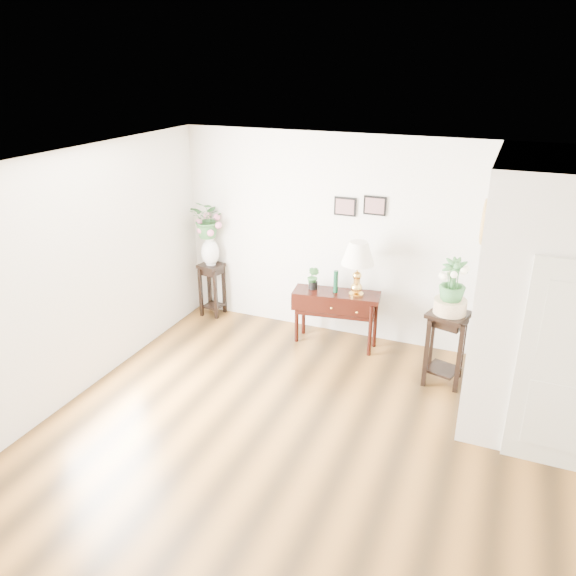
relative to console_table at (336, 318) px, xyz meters
The scene contains 20 objects.
floor 2.46m from the console_table, 75.49° to the right, with size 6.00×5.50×0.02m, color brown.
ceiling 3.42m from the console_table, 75.49° to the right, with size 6.00×5.50×0.02m, color white.
wall_back 1.25m from the console_table, 33.29° to the left, with size 6.00×0.02×2.80m, color silver.
wall_front 5.24m from the console_table, 83.20° to the right, with size 6.00×0.02×2.80m, color silver.
wall_left 3.50m from the console_table, 135.50° to the right, with size 0.02×5.50×2.80m, color silver.
partition 2.95m from the console_table, 12.00° to the right, with size 1.80×1.95×2.80m, color silver.
door 3.20m from the console_table, 30.19° to the right, with size 0.90×0.05×2.10m, color beige.
art_print_left 1.51m from the console_table, 96.29° to the left, with size 0.30×0.02×0.25m, color black.
art_print_right 1.60m from the console_table, 46.65° to the left, with size 0.30×0.02×0.25m, color black.
wall_ornament 2.47m from the console_table, 14.30° to the right, with size 0.51×0.51×0.07m, color #DAB161.
console_table is the anchor object (origin of this frame).
table_lamp 0.78m from the console_table, ahead, with size 0.43×0.43×0.75m, color #DCAE50.
green_vase 0.56m from the console_table, behind, with size 0.06×0.06×0.30m, color #0C3521.
potted_plant 0.64m from the console_table, behind, with size 0.17×0.14×0.31m, color #316833.
plant_stand_a 2.05m from the console_table, behind, with size 0.32×0.32×0.82m, color black.
porcelain_vase 2.16m from the console_table, behind, with size 0.27×0.27×0.46m, color white, non-canonical shape.
lily_arrangement 2.33m from the console_table, behind, with size 0.51×0.44×0.56m, color #316833.
plant_stand_b 1.57m from the console_table, 15.54° to the right, with size 0.43×0.43×0.92m, color black.
ceramic_bowl 1.68m from the console_table, 15.54° to the right, with size 0.38×0.38×0.17m, color #CFB48B.
narcissus 1.82m from the console_table, 15.54° to the right, with size 0.30×0.30×0.54m, color #316833.
Camera 1 is at (1.43, -4.27, 3.68)m, focal length 35.00 mm.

